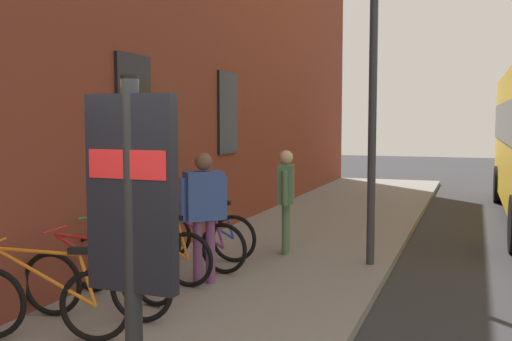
{
  "coord_description": "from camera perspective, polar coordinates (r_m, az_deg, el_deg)",
  "views": [
    {
      "loc": [
        -2.15,
        -1.13,
        2.28
      ],
      "look_at": [
        4.39,
        1.22,
        1.69
      ],
      "focal_mm": 42.9,
      "sensor_mm": 36.0,
      "label": 1
    }
  ],
  "objects": [
    {
      "name": "bicycle_by_door",
      "position": [
        6.42,
        -19.18,
        -11.47
      ],
      "size": [
        0.62,
        1.72,
        0.97
      ],
      "color": "black",
      "rests_on": "sidewalk_pavement"
    },
    {
      "name": "transit_info_sign",
      "position": [
        3.47,
        -11.49,
        -4.61
      ],
      "size": [
        0.11,
        0.55,
        2.4
      ],
      "color": "black",
      "rests_on": "sidewalk_pavement"
    },
    {
      "name": "bicycle_nearest_sign",
      "position": [
        8.23,
        -9.52,
        -7.67
      ],
      "size": [
        0.48,
        1.77,
        0.97
      ],
      "color": "black",
      "rests_on": "sidewalk_pavement"
    },
    {
      "name": "ground",
      "position": [
        8.47,
        18.49,
        -11.05
      ],
      "size": [
        60.0,
        60.0,
        0.0
      ],
      "primitive_type": "plane",
      "color": "#2D2D30"
    },
    {
      "name": "sidewalk_pavement",
      "position": [
        10.79,
        3.88,
        -7.07
      ],
      "size": [
        24.0,
        3.5,
        0.12
      ],
      "primitive_type": "cube",
      "color": "gray",
      "rests_on": "ground"
    },
    {
      "name": "pedestrian_by_facade",
      "position": [
        9.8,
        2.82,
        -1.89
      ],
      "size": [
        0.62,
        0.34,
        1.66
      ],
      "color": "#4C724C",
      "rests_on": "sidewalk_pavement"
    },
    {
      "name": "bicycle_end_of_row",
      "position": [
        7.59,
        -12.43,
        -8.79
      ],
      "size": [
        0.6,
        1.73,
        0.97
      ],
      "color": "black",
      "rests_on": "sidewalk_pavement"
    },
    {
      "name": "street_lamp",
      "position": [
        9.19,
        10.9,
        11.29
      ],
      "size": [
        0.28,
        0.28,
        5.45
      ],
      "color": "#333338",
      "rests_on": "sidewalk_pavement"
    },
    {
      "name": "pedestrian_near_bus",
      "position": [
        7.99,
        -4.9,
        -3.16
      ],
      "size": [
        0.52,
        0.53,
        1.73
      ],
      "color": "#723F72",
      "rests_on": "sidewalk_pavement"
    },
    {
      "name": "bicycle_beside_lamp",
      "position": [
        6.91,
        -14.64,
        -10.19
      ],
      "size": [
        0.48,
        1.76,
        0.97
      ],
      "color": "black",
      "rests_on": "sidewalk_pavement"
    },
    {
      "name": "bicycle_under_window",
      "position": [
        9.46,
        -5.09,
        -5.99
      ],
      "size": [
        0.48,
        1.77,
        0.97
      ],
      "color": "black",
      "rests_on": "sidewalk_pavement"
    },
    {
      "name": "bicycle_leaning_wall",
      "position": [
        8.85,
        -6.04,
        -6.75
      ],
      "size": [
        0.48,
        1.77,
        0.97
      ],
      "color": "black",
      "rests_on": "sidewalk_pavement"
    }
  ]
}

